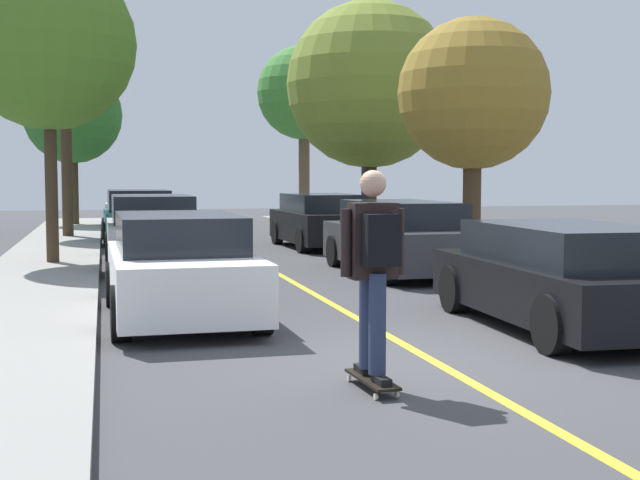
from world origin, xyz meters
name	(u,v)px	position (x,y,z in m)	size (l,w,h in m)	color
ground	(425,357)	(0.00, 0.00, 0.00)	(80.00, 80.00, 0.00)	#424244
center_line	(328,302)	(0.00, 4.00, 0.00)	(0.12, 39.20, 0.01)	gold
parked_car_left_nearest	(179,267)	(-2.25, 3.05, 0.67)	(1.88, 4.16, 1.36)	white
parked_car_left_near	(152,233)	(-2.25, 9.53, 0.70)	(1.87, 4.56, 1.46)	#B7B7BC
parked_car_left_far	(139,216)	(-2.25, 16.50, 0.72)	(2.02, 4.03, 1.45)	#196066
parked_car_left_farthest	(131,209)	(-2.24, 23.48, 0.67)	(1.91, 4.22, 1.35)	white
parked_car_right_nearest	(565,276)	(2.24, 1.15, 0.65)	(2.09, 4.34, 1.27)	black
parked_car_right_near	(400,238)	(2.25, 7.23, 0.69)	(1.95, 4.58, 1.38)	#38383D
parked_car_right_far	(321,221)	(2.25, 13.38, 0.69)	(2.01, 4.24, 1.39)	black
street_tree_left_nearest	(48,44)	(-4.19, 9.73, 4.44)	(3.42, 3.42, 6.02)	#3D2D1E
street_tree_left_near	(64,53)	(-4.19, 17.50, 5.29)	(3.56, 3.56, 6.95)	#3D2D1E
street_tree_left_far	(73,115)	(-4.19, 23.68, 3.98)	(3.42, 3.42, 5.56)	#3D2D1E
street_tree_right_nearest	(473,95)	(4.19, 8.35, 3.50)	(3.11, 3.11, 4.94)	#4C3823
street_tree_right_near	(370,85)	(4.19, 15.52, 4.42)	(4.72, 4.72, 6.65)	#3D2D1E
street_tree_right_far	(304,94)	(4.19, 23.85, 4.93)	(3.54, 3.54, 6.60)	brown
streetlamp	(364,119)	(3.99, 15.44, 3.44)	(0.36, 0.24, 5.79)	#38383D
skateboard	(372,380)	(-0.94, -1.19, 0.09)	(0.27, 0.85, 0.10)	black
skateboarder	(374,261)	(-0.94, -1.22, 1.13)	(0.58, 0.70, 1.81)	black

